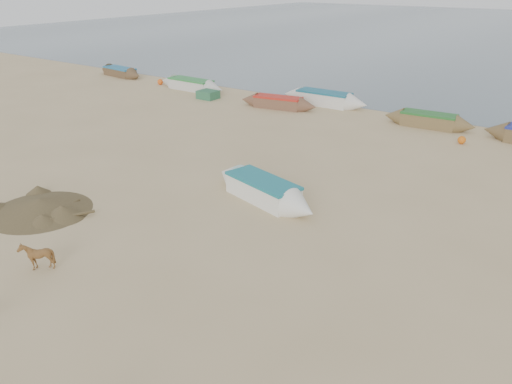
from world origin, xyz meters
TOP-DOWN VIEW (x-y plane):
  - ground at (0.00, 0.00)m, footprint 140.00×140.00m
  - calf_front at (-3.42, -3.08)m, footprint 0.87×0.78m
  - near_canoe at (-0.64, 5.39)m, footprint 5.86×2.71m
  - debris_pile at (-7.13, -0.60)m, footprint 4.86×4.86m
  - waterline_canoes at (-5.07, 20.19)m, footprint 52.60×4.98m
  - beach_clutter at (4.14, 19.64)m, footprint 45.63×5.06m

SIDE VIEW (x-z plane):
  - ground at x=0.00m, z-range 0.00..0.00m
  - debris_pile at x=-7.13m, z-range 0.00..0.53m
  - beach_clutter at x=4.14m, z-range -0.02..0.62m
  - waterline_canoes at x=-5.07m, z-range -0.05..0.93m
  - near_canoe at x=-0.64m, z-range 0.00..0.91m
  - calf_front at x=-3.42m, z-range 0.00..0.94m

